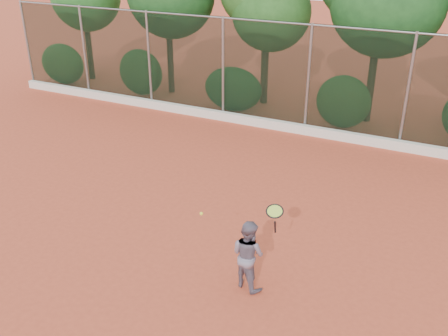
% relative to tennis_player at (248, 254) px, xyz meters
% --- Properties ---
extents(ground, '(80.00, 80.00, 0.00)m').
position_rel_tennis_player_xyz_m(ground, '(-1.50, 1.03, -0.69)').
color(ground, '#C1492D').
rests_on(ground, ground).
extents(concrete_curb, '(24.00, 0.20, 0.30)m').
position_rel_tennis_player_xyz_m(concrete_curb, '(-1.50, 7.85, -0.54)').
color(concrete_curb, silver).
rests_on(concrete_curb, ground).
extents(tennis_player, '(0.81, 0.72, 1.39)m').
position_rel_tennis_player_xyz_m(tennis_player, '(0.00, 0.00, 0.00)').
color(tennis_player, slate).
rests_on(tennis_player, ground).
extents(chainlink_fence, '(24.09, 0.09, 3.50)m').
position_rel_tennis_player_xyz_m(chainlink_fence, '(-1.50, 8.03, 1.17)').
color(chainlink_fence, black).
rests_on(chainlink_fence, ground).
extents(tennis_racket, '(0.36, 0.35, 0.57)m').
position_rel_tennis_player_xyz_m(tennis_racket, '(0.47, -0.01, 1.00)').
color(tennis_racket, black).
rests_on(tennis_racket, ground).
extents(tennis_ball_in_flight, '(0.06, 0.06, 0.06)m').
position_rel_tennis_player_xyz_m(tennis_ball_in_flight, '(-0.77, -0.33, 0.84)').
color(tennis_ball_in_flight, '#F2F237').
rests_on(tennis_ball_in_flight, ground).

